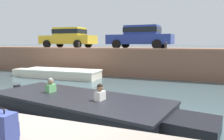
{
  "coord_description": "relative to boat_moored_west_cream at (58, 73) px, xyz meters",
  "views": [
    {
      "loc": [
        1.96,
        -2.62,
        2.1
      ],
      "look_at": [
        -0.38,
        3.49,
        1.28
      ],
      "focal_mm": 35.0,
      "sensor_mm": 36.0,
      "label": 1
    }
  ],
  "objects": [
    {
      "name": "car_leftmost_yellow",
      "position": [
        -1.41,
        3.57,
        2.29
      ],
      "size": [
        4.26,
        1.89,
        1.54
      ],
      "color": "yellow",
      "rests_on": "far_quay_wall"
    },
    {
      "name": "mooring_bollard_west",
      "position": [
        0.49,
        1.81,
        1.68
      ],
      "size": [
        0.15,
        0.15,
        0.45
      ],
      "color": "#2D2B28",
      "rests_on": "far_quay_wall"
    },
    {
      "name": "motorboat_passing",
      "position": [
        4.67,
        -5.32,
        -0.02
      ],
      "size": [
        7.08,
        3.21,
        0.94
      ],
      "color": "black",
      "rests_on": "ground"
    },
    {
      "name": "backpack_on_ledge",
      "position": [
        5.77,
        -9.26,
        0.89
      ],
      "size": [
        0.28,
        0.24,
        0.41
      ],
      "color": "navy",
      "rests_on": "near_quay"
    },
    {
      "name": "car_left_inner_blue",
      "position": [
        4.25,
        3.57,
        2.29
      ],
      "size": [
        4.44,
        2.09,
        1.54
      ],
      "color": "#233893",
      "rests_on": "far_quay_wall"
    },
    {
      "name": "far_wall_coping",
      "position": [
        5.81,
        1.68,
        1.48
      ],
      "size": [
        60.0,
        0.24,
        0.08
      ],
      "primitive_type": "cube",
      "color": "#9F6C52",
      "rests_on": "far_quay_wall"
    },
    {
      "name": "mooring_bollard_mid",
      "position": [
        6.15,
        1.81,
        1.68
      ],
      "size": [
        0.15,
        0.15,
        0.45
      ],
      "color": "#2D2B28",
      "rests_on": "far_quay_wall"
    },
    {
      "name": "ground_plane",
      "position": [
        5.81,
        -3.43,
        -0.25
      ],
      "size": [
        400.0,
        400.0,
        0.0
      ],
      "primitive_type": "plane",
      "color": "#3D5156"
    },
    {
      "name": "far_quay_wall",
      "position": [
        5.81,
        4.56,
        0.6
      ],
      "size": [
        60.0,
        6.0,
        1.7
      ],
      "primitive_type": "cube",
      "color": "brown",
      "rests_on": "ground"
    },
    {
      "name": "boat_moored_west_cream",
      "position": [
        0.0,
        0.0,
        0.0
      ],
      "size": [
        5.74,
        1.74,
        0.51
      ],
      "color": "silver",
      "rests_on": "ground"
    }
  ]
}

